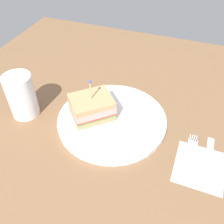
# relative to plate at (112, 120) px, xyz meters

# --- Properties ---
(ground_plane) EXTENTS (1.04, 1.04, 0.02)m
(ground_plane) POSITION_rel_plate_xyz_m (0.00, 0.00, -0.02)
(ground_plane) COLOR brown
(plate) EXTENTS (0.28, 0.28, 0.01)m
(plate) POSITION_rel_plate_xyz_m (0.00, 0.00, 0.00)
(plate) COLOR white
(plate) RESTS_ON ground_plane
(sandwich_half_center) EXTENTS (0.13, 0.13, 0.11)m
(sandwich_half_center) POSITION_rel_plate_xyz_m (0.01, -0.05, 0.03)
(sandwich_half_center) COLOR tan
(sandwich_half_center) RESTS_ON plate
(drink_glass) EXTENTS (0.07, 0.07, 0.12)m
(drink_glass) POSITION_rel_plate_xyz_m (0.05, -0.23, 0.05)
(drink_glass) COLOR beige
(drink_glass) RESTS_ON ground_plane
(napkin) EXTENTS (0.12, 0.11, 0.00)m
(napkin) POSITION_rel_plate_xyz_m (0.06, 0.23, -0.01)
(napkin) COLOR white
(napkin) RESTS_ON ground_plane
(fork) EXTENTS (0.13, 0.02, 0.00)m
(fork) POSITION_rel_plate_xyz_m (0.02, 0.20, -0.00)
(fork) COLOR silver
(fork) RESTS_ON ground_plane
(knife) EXTENTS (0.13, 0.02, 0.00)m
(knife) POSITION_rel_plate_xyz_m (0.03, 0.24, -0.00)
(knife) COLOR silver
(knife) RESTS_ON ground_plane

